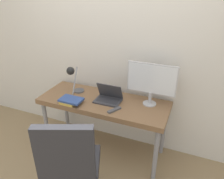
# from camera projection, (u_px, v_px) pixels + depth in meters

# --- Properties ---
(ground_plane) EXTENTS (12.00, 12.00, 0.00)m
(ground_plane) POSITION_uv_depth(u_px,v_px,m) (95.00, 164.00, 2.66)
(ground_plane) COLOR #937A56
(wall_back) EXTENTS (8.00, 0.05, 2.60)m
(wall_back) POSITION_uv_depth(u_px,v_px,m) (115.00, 46.00, 2.61)
(wall_back) COLOR silver
(wall_back) RESTS_ON ground_plane
(desk) EXTENTS (1.53, 0.57, 0.74)m
(desk) POSITION_uv_depth(u_px,v_px,m) (103.00, 106.00, 2.60)
(desk) COLOR brown
(desk) RESTS_ON ground_plane
(laptop) EXTENTS (0.30, 0.21, 0.21)m
(laptop) POSITION_uv_depth(u_px,v_px,m) (109.00, 97.00, 2.54)
(laptop) COLOR #38383D
(laptop) RESTS_ON desk
(monitor) EXTENTS (0.54, 0.15, 0.48)m
(monitor) POSITION_uv_depth(u_px,v_px,m) (152.00, 81.00, 2.37)
(monitor) COLOR #B7B7BC
(monitor) RESTS_ON desk
(desk_lamp) EXTENTS (0.13, 0.26, 0.38)m
(desk_lamp) POSITION_uv_depth(u_px,v_px,m) (73.00, 77.00, 2.58)
(desk_lamp) COLOR #4C4C51
(desk_lamp) RESTS_ON desk
(office_chair) EXTENTS (0.63, 0.62, 1.05)m
(office_chair) POSITION_uv_depth(u_px,v_px,m) (70.00, 163.00, 1.89)
(office_chair) COLOR black
(office_chair) RESTS_ON ground_plane
(book_stack) EXTENTS (0.26, 0.19, 0.06)m
(book_stack) POSITION_uv_depth(u_px,v_px,m) (71.00, 100.00, 2.50)
(book_stack) COLOR gold
(book_stack) RESTS_ON desk
(tv_remote) EXTENTS (0.11, 0.17, 0.02)m
(tv_remote) POSITION_uv_depth(u_px,v_px,m) (114.00, 110.00, 2.36)
(tv_remote) COLOR #4C4C51
(tv_remote) RESTS_ON desk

